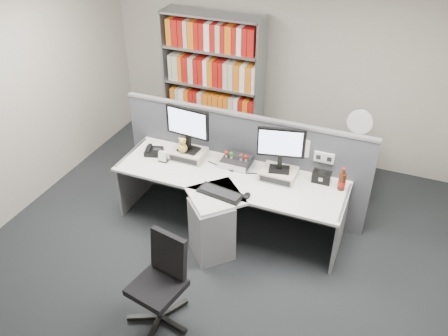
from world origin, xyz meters
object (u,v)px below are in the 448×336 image
at_px(shelving_unit, 213,86).
at_px(office_chair, 162,279).
at_px(monitor_left, 188,126).
at_px(desktop_pc, 237,162).
at_px(desk_fan, 360,124).
at_px(desk_calendar, 163,157).
at_px(desk_phone, 153,151).
at_px(keyboard, 220,193).
at_px(cola_bottle, 342,181).
at_px(desk, 222,205).
at_px(speaker, 322,177).
at_px(filing_cabinet, 351,171).
at_px(mouse, 247,196).
at_px(monitor_right, 281,146).

bearing_deg(shelving_unit, office_chair, -75.18).
bearing_deg(monitor_left, desktop_pc, 6.65).
bearing_deg(desk_fan, desk_calendar, -149.24).
bearing_deg(desk_phone, shelving_unit, 85.85).
xyz_separation_m(monitor_left, keyboard, (0.62, -0.53, -0.41)).
height_order(keyboard, shelving_unit, shelving_unit).
relative_size(keyboard, office_chair, 0.56).
height_order(desktop_pc, desk_calendar, desk_calendar).
bearing_deg(desktop_pc, desk_calendar, -162.65).
distance_m(desk_fan, office_chair, 2.99).
xyz_separation_m(desktop_pc, cola_bottle, (1.20, -0.02, 0.06)).
bearing_deg(desk, office_chair, -93.76).
xyz_separation_m(monitor_left, cola_bottle, (1.78, 0.05, -0.32)).
relative_size(monitor_left, cola_bottle, 2.03).
distance_m(desk, monitor_left, 0.98).
bearing_deg(office_chair, desk_phone, 121.08).
height_order(desk, keyboard, keyboard).
height_order(desk_phone, speaker, speaker).
relative_size(desk, office_chair, 2.86).
relative_size(keyboard, desk_fan, 0.99).
distance_m(keyboard, desk_fan, 1.95).
distance_m(cola_bottle, shelving_unit, 2.54).
height_order(speaker, filing_cabinet, speaker).
height_order(desktop_pc, mouse, desktop_pc).
height_order(desk, monitor_left, monitor_left).
bearing_deg(monitor_left, monitor_right, -0.00).
bearing_deg(desk_calendar, shelving_unit, 92.72).
height_order(keyboard, speaker, speaker).
height_order(monitor_left, office_chair, monitor_left).
bearing_deg(office_chair, desk, 86.24).
bearing_deg(desk_phone, monitor_right, 3.11).
bearing_deg(desk_fan, filing_cabinet, 90.00).
height_order(mouse, office_chair, office_chair).
distance_m(keyboard, desk_calendar, 0.93).
relative_size(desk_calendar, cola_bottle, 0.49).
height_order(monitor_right, keyboard, monitor_right).
xyz_separation_m(mouse, desk_fan, (0.88, 1.49, 0.28)).
distance_m(desk, filing_cabinet, 1.85).
height_order(monitor_right, shelving_unit, shelving_unit).
distance_m(monitor_right, speaker, 0.58).
xyz_separation_m(monitor_right, desk_calendar, (-1.34, -0.19, -0.36)).
height_order(desk, desk_phone, desk_phone).
bearing_deg(desktop_pc, desk_phone, -171.51).
relative_size(keyboard, shelving_unit, 0.26).
relative_size(desk_calendar, shelving_unit, 0.07).
bearing_deg(desk_phone, monitor_left, 10.91).
xyz_separation_m(desk_phone, desk_calendar, (0.19, -0.10, 0.02)).
xyz_separation_m(desk_calendar, desk_fan, (2.02, 1.20, 0.25)).
distance_m(desktop_pc, speaker, 0.98).
distance_m(desk_calendar, shelving_unit, 1.67).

